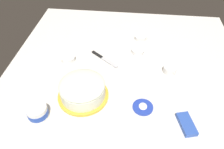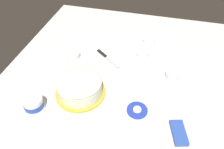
{
  "view_description": "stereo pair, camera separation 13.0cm",
  "coord_description": "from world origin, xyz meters",
  "px_view_note": "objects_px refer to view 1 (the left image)",
  "views": [
    {
      "loc": [
        1.02,
        0.02,
        0.94
      ],
      "look_at": [
        0.09,
        -0.08,
        0.04
      ],
      "focal_mm": 34.46,
      "sensor_mm": 36.0,
      "label": 1
    },
    {
      "loc": [
        1.0,
        0.15,
        0.94
      ],
      "look_at": [
        0.09,
        -0.08,
        0.04
      ],
      "focal_mm": 34.46,
      "sensor_mm": 36.0,
      "label": 2
    }
  ],
  "objects_px": {
    "frosting_tub_lid": "(143,107)",
    "sprinkle_bowl_blue": "(138,51)",
    "frosted_cake": "(83,90)",
    "paper_napkin": "(180,51)",
    "spreading_knife": "(102,58)",
    "sprinkle_bowl_yellow": "(170,69)",
    "sprinkle_bowl_orange": "(141,37)",
    "candy_box_lower": "(187,124)",
    "frosting_tub": "(37,112)",
    "sprinkle_bowl_rainbow": "(68,58)"
  },
  "relations": [
    {
      "from": "frosting_tub_lid",
      "to": "sprinkle_bowl_blue",
      "type": "relative_size",
      "value": 1.22
    },
    {
      "from": "frosting_tub",
      "to": "frosting_tub_lid",
      "type": "relative_size",
      "value": 0.96
    },
    {
      "from": "sprinkle_bowl_rainbow",
      "to": "candy_box_lower",
      "type": "xyz_separation_m",
      "value": [
        0.44,
        0.72,
        -0.01
      ]
    },
    {
      "from": "sprinkle_bowl_blue",
      "to": "candy_box_lower",
      "type": "xyz_separation_m",
      "value": [
        0.57,
        0.26,
        -0.0
      ]
    },
    {
      "from": "sprinkle_bowl_orange",
      "to": "candy_box_lower",
      "type": "xyz_separation_m",
      "value": [
        0.74,
        0.24,
        -0.0
      ]
    },
    {
      "from": "sprinkle_bowl_rainbow",
      "to": "candy_box_lower",
      "type": "height_order",
      "value": "sprinkle_bowl_rainbow"
    },
    {
      "from": "frosted_cake",
      "to": "frosting_tub",
      "type": "height_order",
      "value": "frosted_cake"
    },
    {
      "from": "sprinkle_bowl_orange",
      "to": "frosting_tub",
      "type": "bearing_deg",
      "value": -34.02
    },
    {
      "from": "frosted_cake",
      "to": "candy_box_lower",
      "type": "distance_m",
      "value": 0.57
    },
    {
      "from": "frosting_tub_lid",
      "to": "sprinkle_bowl_blue",
      "type": "bearing_deg",
      "value": -175.31
    },
    {
      "from": "frosted_cake",
      "to": "paper_napkin",
      "type": "bearing_deg",
      "value": 129.36
    },
    {
      "from": "sprinkle_bowl_rainbow",
      "to": "sprinkle_bowl_blue",
      "type": "distance_m",
      "value": 0.48
    },
    {
      "from": "spreading_knife",
      "to": "sprinkle_bowl_orange",
      "type": "relative_size",
      "value": 2.14
    },
    {
      "from": "sprinkle_bowl_orange",
      "to": "sprinkle_bowl_yellow",
      "type": "bearing_deg",
      "value": 28.26
    },
    {
      "from": "frosting_tub",
      "to": "frosting_tub_lid",
      "type": "xyz_separation_m",
      "value": [
        -0.12,
        0.54,
        -0.03
      ]
    },
    {
      "from": "candy_box_lower",
      "to": "sprinkle_bowl_orange",
      "type": "bearing_deg",
      "value": -177.5
    },
    {
      "from": "spreading_knife",
      "to": "frosting_tub",
      "type": "bearing_deg",
      "value": -27.1
    },
    {
      "from": "sprinkle_bowl_rainbow",
      "to": "paper_napkin",
      "type": "height_order",
      "value": "sprinkle_bowl_rainbow"
    },
    {
      "from": "sprinkle_bowl_yellow",
      "to": "candy_box_lower",
      "type": "bearing_deg",
      "value": 7.51
    },
    {
      "from": "sprinkle_bowl_blue",
      "to": "paper_napkin",
      "type": "xyz_separation_m",
      "value": [
        -0.05,
        0.3,
        -0.01
      ]
    },
    {
      "from": "spreading_knife",
      "to": "sprinkle_bowl_blue",
      "type": "height_order",
      "value": "sprinkle_bowl_blue"
    },
    {
      "from": "frosted_cake",
      "to": "paper_napkin",
      "type": "xyz_separation_m",
      "value": [
        -0.49,
        0.6,
        -0.05
      ]
    },
    {
      "from": "frosting_tub",
      "to": "spreading_knife",
      "type": "xyz_separation_m",
      "value": [
        -0.51,
        0.26,
        -0.03
      ]
    },
    {
      "from": "frosting_tub_lid",
      "to": "sprinkle_bowl_yellow",
      "type": "xyz_separation_m",
      "value": [
        -0.31,
        0.17,
        0.02
      ]
    },
    {
      "from": "candy_box_lower",
      "to": "paper_napkin",
      "type": "relative_size",
      "value": 0.89
    },
    {
      "from": "sprinkle_bowl_blue",
      "to": "paper_napkin",
      "type": "bearing_deg",
      "value": 99.02
    },
    {
      "from": "frosting_tub_lid",
      "to": "spreading_knife",
      "type": "height_order",
      "value": "frosting_tub_lid"
    },
    {
      "from": "sprinkle_bowl_orange",
      "to": "candy_box_lower",
      "type": "height_order",
      "value": "sprinkle_bowl_orange"
    },
    {
      "from": "frosted_cake",
      "to": "spreading_knife",
      "type": "height_order",
      "value": "frosted_cake"
    },
    {
      "from": "spreading_knife",
      "to": "sprinkle_bowl_orange",
      "type": "bearing_deg",
      "value": 135.17
    },
    {
      "from": "spreading_knife",
      "to": "sprinkle_bowl_blue",
      "type": "distance_m",
      "value": 0.26
    },
    {
      "from": "sprinkle_bowl_yellow",
      "to": "sprinkle_bowl_blue",
      "type": "distance_m",
      "value": 0.27
    },
    {
      "from": "frosting_tub_lid",
      "to": "spreading_knife",
      "type": "relative_size",
      "value": 0.56
    },
    {
      "from": "spreading_knife",
      "to": "sprinkle_bowl_yellow",
      "type": "bearing_deg",
      "value": 78.98
    },
    {
      "from": "sprinkle_bowl_orange",
      "to": "candy_box_lower",
      "type": "bearing_deg",
      "value": 17.83
    },
    {
      "from": "sprinkle_bowl_rainbow",
      "to": "candy_box_lower",
      "type": "relative_size",
      "value": 0.74
    },
    {
      "from": "frosted_cake",
      "to": "paper_napkin",
      "type": "height_order",
      "value": "frosted_cake"
    },
    {
      "from": "frosted_cake",
      "to": "sprinkle_bowl_yellow",
      "type": "distance_m",
      "value": 0.57
    },
    {
      "from": "frosting_tub_lid",
      "to": "sprinkle_bowl_yellow",
      "type": "bearing_deg",
      "value": 151.53
    },
    {
      "from": "frosted_cake",
      "to": "sprinkle_bowl_rainbow",
      "type": "distance_m",
      "value": 0.35
    },
    {
      "from": "frosting_tub",
      "to": "candy_box_lower",
      "type": "xyz_separation_m",
      "value": [
        -0.03,
        0.76,
        -0.03
      ]
    },
    {
      "from": "frosting_tub_lid",
      "to": "candy_box_lower",
      "type": "xyz_separation_m",
      "value": [
        0.09,
        0.22,
        0.01
      ]
    },
    {
      "from": "candy_box_lower",
      "to": "frosting_tub_lid",
      "type": "bearing_deg",
      "value": -127.43
    },
    {
      "from": "sprinkle_bowl_yellow",
      "to": "candy_box_lower",
      "type": "distance_m",
      "value": 0.4
    },
    {
      "from": "frosting_tub",
      "to": "sprinkle_bowl_blue",
      "type": "height_order",
      "value": "frosting_tub"
    },
    {
      "from": "sprinkle_bowl_rainbow",
      "to": "sprinkle_bowl_orange",
      "type": "distance_m",
      "value": 0.57
    },
    {
      "from": "frosting_tub",
      "to": "sprinkle_bowl_yellow",
      "type": "xyz_separation_m",
      "value": [
        -0.42,
        0.71,
        -0.02
      ]
    },
    {
      "from": "spreading_knife",
      "to": "candy_box_lower",
      "type": "height_order",
      "value": "candy_box_lower"
    },
    {
      "from": "sprinkle_bowl_rainbow",
      "to": "frosted_cake",
      "type": "bearing_deg",
      "value": 28.99
    },
    {
      "from": "spreading_knife",
      "to": "sprinkle_bowl_blue",
      "type": "relative_size",
      "value": 2.16
    }
  ]
}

